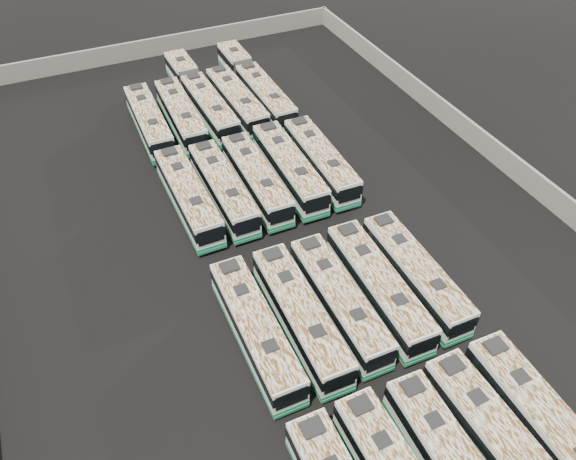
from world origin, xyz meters
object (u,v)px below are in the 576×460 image
(bus_midback_center, at_px, (256,179))
(bus_back_left, at_px, (181,115))
(bus_front_right, at_px, (502,447))
(bus_midback_right, at_px, (289,168))
(bus_front_far_right, at_px, (544,425))
(bus_back_right, at_px, (237,102))
(bus_midfront_left, at_px, (300,316))
(bus_midback_far_right, at_px, (321,161))
(bus_midfront_right, at_px, (378,287))
(bus_midfront_far_left, at_px, (256,330))
(bus_back_center, at_px, (200,95))
(bus_midfront_center, at_px, (339,301))
(bus_midback_far_left, at_px, (188,196))
(bus_midback_left, at_px, (223,189))
(bus_back_far_left, at_px, (149,122))
(bus_back_far_right, at_px, (255,84))
(bus_midfront_far_right, at_px, (415,274))

(bus_midback_center, relative_size, bus_back_left, 0.98)
(bus_front_right, distance_m, bus_midback_right, 27.65)
(bus_front_far_right, bearing_deg, bus_back_right, 95.30)
(bus_midfront_left, relative_size, bus_midback_far_right, 1.01)
(bus_midfront_left, xyz_separation_m, bus_midfront_right, (5.97, 0.07, -0.00))
(bus_midfront_far_left, xyz_separation_m, bus_midfront_left, (3.09, -0.18, 0.01))
(bus_midback_right, height_order, bus_back_center, bus_midback_right)
(bus_front_right, distance_m, bus_back_right, 40.21)
(bus_midfront_left, xyz_separation_m, bus_back_right, (5.94, 27.62, 0.01))
(bus_midfront_center, bearing_deg, bus_back_right, 84.26)
(bus_midback_far_left, distance_m, bus_midback_left, 2.96)
(bus_front_right, bearing_deg, bus_back_far_left, 101.67)
(bus_midfront_center, height_order, bus_midback_right, bus_midback_right)
(bus_back_far_left, bearing_deg, bus_midfront_far_left, -88.98)
(bus_midfront_far_left, xyz_separation_m, bus_midback_right, (9.15, 14.89, 0.04))
(bus_front_far_right, relative_size, bus_midback_far_right, 1.01)
(bus_front_far_right, height_order, bus_midback_far_right, bus_front_far_right)
(bus_back_right, bearing_deg, bus_midback_right, -90.87)
(bus_front_far_right, relative_size, bus_midback_far_left, 1.00)
(bus_midfront_far_left, distance_m, bus_midback_right, 17.48)
(bus_midback_left, xyz_separation_m, bus_back_center, (3.05, 15.68, -0.01))
(bus_back_center, bearing_deg, bus_back_far_right, -2.99)
(bus_front_right, height_order, bus_midfront_center, bus_front_right)
(bus_back_far_right, bearing_deg, bus_front_far_right, -90.05)
(bus_midfront_left, distance_m, bus_midback_far_left, 15.33)
(bus_front_far_right, relative_size, bus_midfront_center, 1.03)
(bus_front_far_right, bearing_deg, bus_midfront_far_right, 91.01)
(bus_midback_far_left, distance_m, bus_back_left, 12.79)
(bus_front_right, relative_size, bus_midfront_far_left, 1.01)
(bus_midfront_far_right, xyz_separation_m, bus_midback_left, (-9.12, 14.74, 0.02))
(bus_back_far_left, distance_m, bus_back_left, 3.16)
(bus_back_center, bearing_deg, bus_front_far_right, -83.33)
(bus_midback_right, bearing_deg, bus_midfront_center, -100.60)
(bus_front_far_right, height_order, bus_midback_center, bus_front_far_right)
(bus_back_center, relative_size, bus_back_far_right, 1.01)
(bus_midback_center, bearing_deg, bus_back_right, 77.19)
(bus_back_left, bearing_deg, bus_back_right, 3.00)
(bus_midback_far_right, height_order, bus_back_left, bus_back_left)
(bus_midfront_right, bearing_deg, bus_midback_far_left, 122.40)
(bus_midfront_far_left, relative_size, bus_midfront_center, 1.02)
(bus_midfront_right, distance_m, bus_midback_right, 15.00)
(bus_front_right, bearing_deg, bus_midfront_left, 114.49)
(bus_midfront_left, height_order, bus_midback_far_right, bus_midfront_left)
(bus_midback_far_left, relative_size, bus_midback_far_right, 1.01)
(bus_back_left, bearing_deg, bus_midback_right, -62.68)
(bus_midfront_far_left, bearing_deg, bus_back_right, 71.98)
(bus_midfront_left, height_order, bus_midback_center, bus_midfront_left)
(bus_front_right, height_order, bus_back_far_left, bus_front_right)
(bus_midback_far_left, relative_size, bus_midback_right, 0.99)
(bus_midfront_far_left, height_order, bus_midback_far_right, bus_midfront_far_left)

